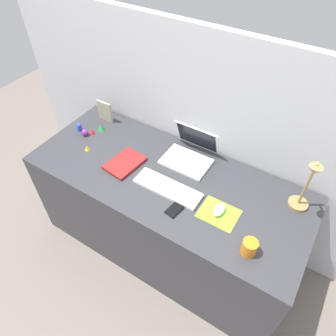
# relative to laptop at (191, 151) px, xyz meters

# --- Properties ---
(ground_plane) EXTENTS (6.00, 6.00, 0.00)m
(ground_plane) POSITION_rel_laptop_xyz_m (-0.04, -0.24, -0.79)
(ground_plane) COLOR slate
(back_wall) EXTENTS (2.95, 0.05, 1.52)m
(back_wall) POSITION_rel_laptop_xyz_m (-0.04, 0.16, -0.03)
(back_wall) COLOR silver
(back_wall) RESTS_ON ground_plane
(desk) EXTENTS (1.75, 0.71, 0.74)m
(desk) POSITION_rel_laptop_xyz_m (-0.04, -0.24, -0.42)
(desk) COLOR #38383D
(desk) RESTS_ON ground_plane
(laptop) EXTENTS (0.30, 0.28, 0.20)m
(laptop) POSITION_rel_laptop_xyz_m (0.00, 0.00, 0.00)
(laptop) COLOR white
(laptop) RESTS_ON desk
(keyboard) EXTENTS (0.41, 0.13, 0.02)m
(keyboard) POSITION_rel_laptop_xyz_m (0.02, -0.31, -0.04)
(keyboard) COLOR white
(keyboard) RESTS_ON desk
(mousepad) EXTENTS (0.21, 0.17, 0.00)m
(mousepad) POSITION_rel_laptop_xyz_m (0.35, -0.31, -0.05)
(mousepad) COLOR #8CDB33
(mousepad) RESTS_ON desk
(mouse) EXTENTS (0.06, 0.10, 0.03)m
(mouse) POSITION_rel_laptop_xyz_m (0.35, -0.30, -0.03)
(mouse) COLOR white
(mouse) RESTS_ON mousepad
(cell_phone) EXTENTS (0.08, 0.14, 0.01)m
(cell_phone) POSITION_rel_laptop_xyz_m (0.14, -0.41, -0.05)
(cell_phone) COLOR black
(cell_phone) RESTS_ON desk
(desk_lamp) EXTENTS (0.11, 0.17, 0.38)m
(desk_lamp) POSITION_rel_laptop_xyz_m (0.70, -0.06, 0.13)
(desk_lamp) COLOR #A5844C
(desk_lamp) RESTS_ON desk
(notebook_pad) EXTENTS (0.20, 0.26, 0.02)m
(notebook_pad) POSITION_rel_laptop_xyz_m (-0.32, -0.28, -0.04)
(notebook_pad) COLOR maroon
(notebook_pad) RESTS_ON desk
(picture_frame) EXTENTS (0.12, 0.02, 0.15)m
(picture_frame) POSITION_rel_laptop_xyz_m (-0.72, 0.02, 0.02)
(picture_frame) COLOR #B2A58C
(picture_frame) RESTS_ON desk
(coffee_mug) EXTENTS (0.08, 0.08, 0.09)m
(coffee_mug) POSITION_rel_laptop_xyz_m (0.57, -0.45, -0.01)
(coffee_mug) COLOR orange
(coffee_mug) RESTS_ON desk
(toy_figurine_red) EXTENTS (0.04, 0.04, 0.04)m
(toy_figurine_red) POSITION_rel_laptop_xyz_m (-0.70, -0.16, -0.03)
(toy_figurine_red) COLOR red
(toy_figurine_red) RESTS_ON desk
(toy_figurine_green) EXTENTS (0.05, 0.05, 0.05)m
(toy_figurine_green) POSITION_rel_laptop_xyz_m (-0.67, -0.09, -0.03)
(toy_figurine_green) COLOR green
(toy_figurine_green) RESTS_ON desk
(toy_figurine_blue) EXTENTS (0.03, 0.03, 0.06)m
(toy_figurine_blue) POSITION_rel_laptop_xyz_m (-0.80, -0.18, -0.02)
(toy_figurine_blue) COLOR blue
(toy_figurine_blue) RESTS_ON desk
(toy_figurine_yellow) EXTENTS (0.04, 0.04, 0.04)m
(toy_figurine_yellow) POSITION_rel_laptop_xyz_m (-0.61, -0.30, -0.03)
(toy_figurine_yellow) COLOR yellow
(toy_figurine_yellow) RESTS_ON desk
(toy_figurine_purple) EXTENTS (0.04, 0.04, 0.05)m
(toy_figurine_purple) POSITION_rel_laptop_xyz_m (-0.73, -0.20, -0.03)
(toy_figurine_purple) COLOR purple
(toy_figurine_purple) RESTS_ON desk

